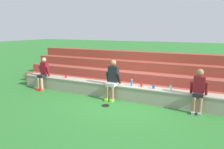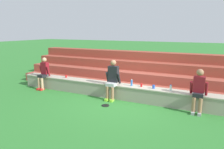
# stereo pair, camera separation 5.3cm
# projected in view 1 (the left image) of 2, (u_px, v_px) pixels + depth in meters

# --- Properties ---
(ground_plane) EXTENTS (80.00, 80.00, 0.00)m
(ground_plane) POSITION_uv_depth(u_px,v_px,m) (123.00, 101.00, 7.55)
(ground_plane) COLOR #2D752D
(stone_seating_wall) EXTENTS (9.51, 0.50, 0.53)m
(stone_seating_wall) POSITION_uv_depth(u_px,v_px,m) (126.00, 92.00, 7.69)
(stone_seating_wall) COLOR gray
(stone_seating_wall) RESTS_ON ground
(brick_bleachers) EXTENTS (11.24, 2.27, 1.53)m
(brick_bleachers) POSITION_uv_depth(u_px,v_px,m) (142.00, 74.00, 9.31)
(brick_bleachers) COLOR #9D4637
(brick_bleachers) RESTS_ON ground
(person_far_left) EXTENTS (0.48, 0.56, 1.36)m
(person_far_left) POSITION_uv_depth(u_px,v_px,m) (43.00, 73.00, 8.95)
(person_far_left) COLOR tan
(person_far_left) RESTS_ON ground
(person_left_of_center) EXTENTS (0.55, 0.55, 1.45)m
(person_left_of_center) POSITION_uv_depth(u_px,v_px,m) (112.00, 79.00, 7.57)
(person_left_of_center) COLOR #996B4C
(person_left_of_center) RESTS_ON ground
(person_center) EXTENTS (0.52, 0.48, 1.36)m
(person_center) POSITION_uv_depth(u_px,v_px,m) (199.00, 90.00, 6.34)
(person_center) COLOR #996B4C
(person_center) RESTS_ON ground
(water_bottle_near_right) EXTENTS (0.07, 0.07, 0.22)m
(water_bottle_near_right) POSITION_uv_depth(u_px,v_px,m) (171.00, 88.00, 6.90)
(water_bottle_near_right) COLOR silver
(water_bottle_near_right) RESTS_ON stone_seating_wall
(water_bottle_mid_right) EXTENTS (0.07, 0.07, 0.24)m
(water_bottle_mid_right) POSITION_uv_depth(u_px,v_px,m) (132.00, 83.00, 7.52)
(water_bottle_mid_right) COLOR blue
(water_bottle_mid_right) RESTS_ON stone_seating_wall
(plastic_cup_right_end) EXTENTS (0.08, 0.08, 0.12)m
(plastic_cup_right_end) POSITION_uv_depth(u_px,v_px,m) (141.00, 85.00, 7.43)
(plastic_cup_right_end) COLOR red
(plastic_cup_right_end) RESTS_ON stone_seating_wall
(plastic_cup_left_end) EXTENTS (0.09, 0.09, 0.13)m
(plastic_cup_left_end) POSITION_uv_depth(u_px,v_px,m) (154.00, 87.00, 7.18)
(plastic_cup_left_end) COLOR blue
(plastic_cup_left_end) RESTS_ON stone_seating_wall
(plastic_cup_middle) EXTENTS (0.08, 0.08, 0.12)m
(plastic_cup_middle) POSITION_uv_depth(u_px,v_px,m) (66.00, 76.00, 8.82)
(plastic_cup_middle) COLOR red
(plastic_cup_middle) RESTS_ON stone_seating_wall
(frisbee) EXTENTS (0.26, 0.26, 0.02)m
(frisbee) POSITION_uv_depth(u_px,v_px,m) (106.00, 105.00, 7.05)
(frisbee) COLOR black
(frisbee) RESTS_ON ground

